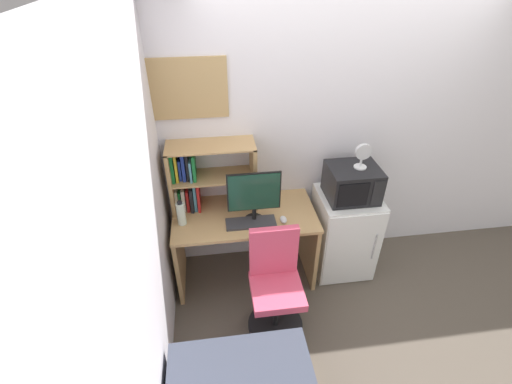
{
  "coord_description": "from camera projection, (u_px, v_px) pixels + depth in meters",
  "views": [
    {
      "loc": [
        -1.16,
        -2.86,
        2.73
      ],
      "look_at": [
        -0.81,
        -0.36,
        1.02
      ],
      "focal_mm": 25.33,
      "sensor_mm": 36.0,
      "label": 1
    }
  ],
  "objects": [
    {
      "name": "wall_back",
      "position": [
        380.0,
        134.0,
        3.34
      ],
      "size": [
        6.4,
        0.04,
        2.6
      ],
      "primitive_type": "cube",
      "color": "silver",
      "rests_on": "ground_plane"
    },
    {
      "name": "wall_left",
      "position": [
        129.0,
        296.0,
        1.79
      ],
      "size": [
        0.04,
        4.4,
        2.6
      ],
      "primitive_type": "cube",
      "color": "silver",
      "rests_on": "ground_plane"
    },
    {
      "name": "desk",
      "position": [
        245.0,
        234.0,
        3.34
      ],
      "size": [
        1.27,
        0.66,
        0.77
      ],
      "color": "tan",
      "rests_on": "ground_plane"
    },
    {
      "name": "hutch_bookshelf",
      "position": [
        200.0,
        176.0,
        3.15
      ],
      "size": [
        0.75,
        0.3,
        0.61
      ],
      "color": "tan",
      "rests_on": "desk"
    },
    {
      "name": "monitor",
      "position": [
        254.0,
        194.0,
        2.99
      ],
      "size": [
        0.45,
        0.17,
        0.48
      ],
      "color": "black",
      "rests_on": "desk"
    },
    {
      "name": "keyboard",
      "position": [
        251.0,
        223.0,
        3.09
      ],
      "size": [
        0.43,
        0.16,
        0.02
      ],
      "primitive_type": "cube",
      "color": "#333338",
      "rests_on": "desk"
    },
    {
      "name": "computer_mouse",
      "position": [
        283.0,
        219.0,
        3.11
      ],
      "size": [
        0.06,
        0.1,
        0.04
      ],
      "primitive_type": "ellipsoid",
      "color": "silver",
      "rests_on": "desk"
    },
    {
      "name": "water_bottle",
      "position": [
        181.0,
        213.0,
        3.04
      ],
      "size": [
        0.07,
        0.07,
        0.23
      ],
      "color": "silver",
      "rests_on": "desk"
    },
    {
      "name": "mini_fridge",
      "position": [
        343.0,
        233.0,
        3.52
      ],
      "size": [
        0.55,
        0.55,
        0.85
      ],
      "color": "white",
      "rests_on": "ground_plane"
    },
    {
      "name": "microwave",
      "position": [
        352.0,
        183.0,
        3.2
      ],
      "size": [
        0.44,
        0.39,
        0.3
      ],
      "color": "black",
      "rests_on": "mini_fridge"
    },
    {
      "name": "desk_fan",
      "position": [
        363.0,
        155.0,
        3.04
      ],
      "size": [
        0.14,
        0.11,
        0.23
      ],
      "color": "silver",
      "rests_on": "microwave"
    },
    {
      "name": "desk_chair",
      "position": [
        275.0,
        288.0,
        2.96
      ],
      "size": [
        0.47,
        0.47,
        0.95
      ],
      "color": "black",
      "rests_on": "ground_plane"
    },
    {
      "name": "wall_corkboard",
      "position": [
        177.0,
        89.0,
        2.83
      ],
      "size": [
        0.8,
        0.02,
        0.49
      ],
      "primitive_type": "cube",
      "color": "tan"
    }
  ]
}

